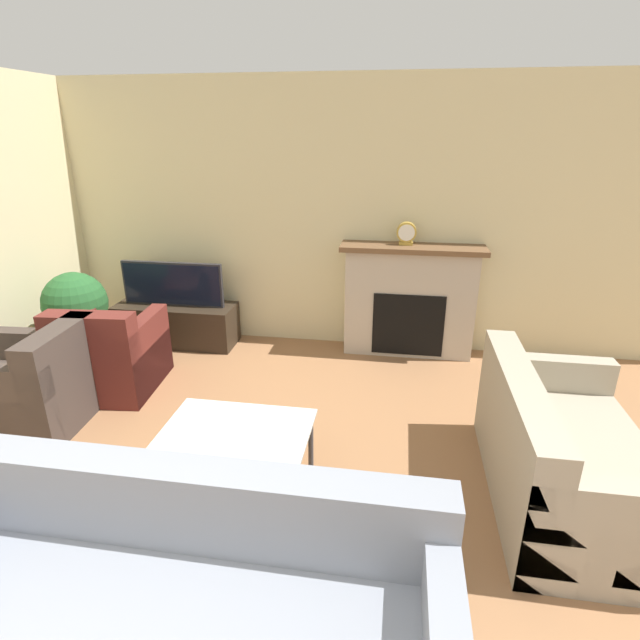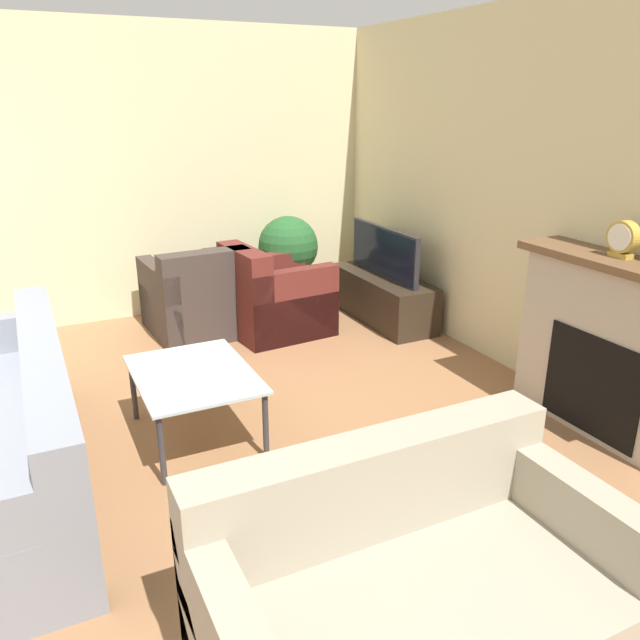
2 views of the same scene
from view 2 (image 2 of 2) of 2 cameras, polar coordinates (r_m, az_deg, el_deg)
name	(u,v)px [view 2 (image 2 of 2)]	position (r m, az deg, el deg)	size (l,w,h in m)	color
wall_back	(537,199)	(4.84, 19.21, 10.40)	(8.31, 0.06, 2.70)	beige
wall_left	(140,176)	(6.21, -16.13, 12.56)	(0.06, 7.55, 2.70)	beige
fireplace	(615,346)	(4.26, 25.36, -2.13)	(1.41, 0.37, 1.14)	#B2A899
tv_stand	(383,298)	(6.04, 5.74, 2.04)	(1.28, 0.46, 0.44)	#2D2319
tv	(384,252)	(5.92, 5.87, 6.22)	(1.09, 0.06, 0.47)	#232328
couch_loveseat	(413,604)	(2.54, 8.49, -24.28)	(0.90, 1.55, 0.82)	#9E937F
armchair_by_window	(196,301)	(5.76, -11.25, 1.70)	(0.93, 0.84, 0.82)	#3D332D
armchair_accent	(274,301)	(5.66, -4.21, 1.74)	(0.81, 0.90, 0.82)	#5B231E
coffee_table	(194,379)	(3.93, -11.48, -5.31)	(0.92, 0.69, 0.45)	#333338
potted_plant	(288,252)	(6.19, -2.92, 6.24)	(0.59, 0.59, 0.95)	#47474C
mantel_clock	(623,239)	(4.13, 25.96, 6.71)	(0.19, 0.07, 0.22)	#B79338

